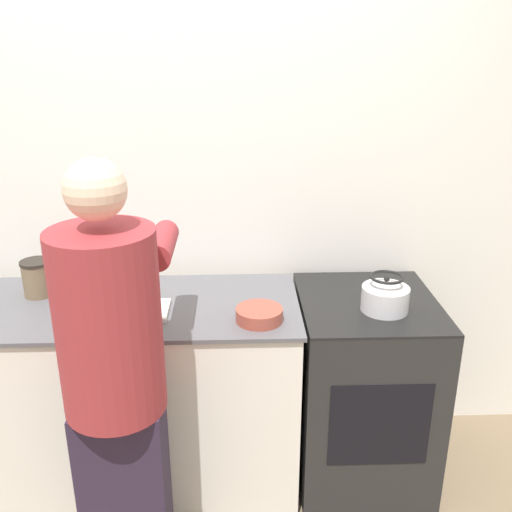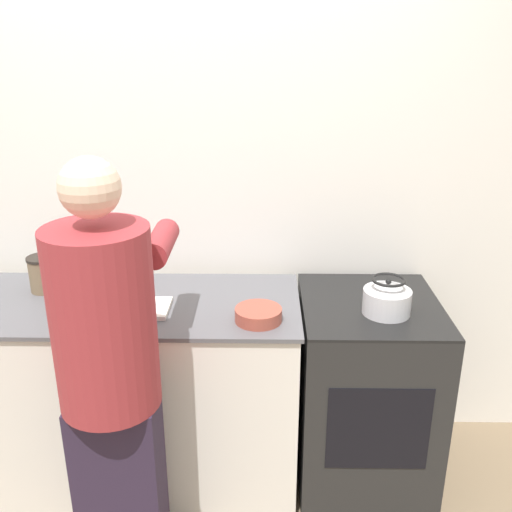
# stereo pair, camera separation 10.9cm
# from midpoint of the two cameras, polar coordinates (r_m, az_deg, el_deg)

# --- Properties ---
(wall_back) EXTENTS (8.00, 0.05, 2.60)m
(wall_back) POSITION_cam_midpoint_polar(r_m,az_deg,el_deg) (2.73, -5.50, 6.82)
(wall_back) COLOR white
(wall_back) RESTS_ON ground_plane
(counter) EXTENTS (1.64, 0.64, 0.90)m
(counter) POSITION_cam_midpoint_polar(r_m,az_deg,el_deg) (2.75, -12.44, -12.97)
(counter) COLOR silver
(counter) RESTS_ON ground_plane
(oven) EXTENTS (0.60, 0.66, 0.89)m
(oven) POSITION_cam_midpoint_polar(r_m,az_deg,el_deg) (2.75, 11.95, -13.05)
(oven) COLOR black
(oven) RESTS_ON ground_plane
(person) EXTENTS (0.39, 0.63, 1.63)m
(person) POSITION_cam_midpoint_polar(r_m,az_deg,el_deg) (2.06, -12.88, -11.22)
(person) COLOR #2B2034
(person) RESTS_ON ground_plane
(cutting_board) EXTENTS (0.39, 0.20, 0.02)m
(cutting_board) POSITION_cam_midpoint_polar(r_m,az_deg,el_deg) (2.44, -11.93, -5.12)
(cutting_board) COLOR silver
(cutting_board) RESTS_ON counter
(knife) EXTENTS (0.21, 0.11, 0.01)m
(knife) POSITION_cam_midpoint_polar(r_m,az_deg,el_deg) (2.42, -11.36, -5.03)
(knife) COLOR silver
(knife) RESTS_ON cutting_board
(kettle) EXTENTS (0.20, 0.20, 0.16)m
(kettle) POSITION_cam_midpoint_polar(r_m,az_deg,el_deg) (2.43, 14.23, -4.17)
(kettle) COLOR silver
(kettle) RESTS_ON oven
(bowl_prep) EXTENTS (0.15, 0.15, 0.09)m
(bowl_prep) POSITION_cam_midpoint_polar(r_m,az_deg,el_deg) (2.71, -15.68, -1.98)
(bowl_prep) COLOR brown
(bowl_prep) RESTS_ON counter
(bowl_mixing) EXTENTS (0.19, 0.19, 0.05)m
(bowl_mixing) POSITION_cam_midpoint_polar(r_m,az_deg,el_deg) (2.29, 1.60, -5.90)
(bowl_mixing) COLOR #9E4738
(bowl_mixing) RESTS_ON counter
(canister_jar) EXTENTS (0.13, 0.13, 0.16)m
(canister_jar) POSITION_cam_midpoint_polar(r_m,az_deg,el_deg) (2.69, -19.38, -1.68)
(canister_jar) COLOR #756047
(canister_jar) RESTS_ON counter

